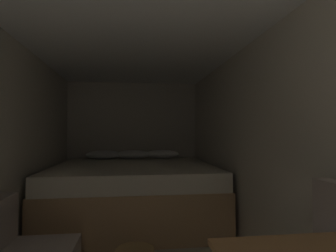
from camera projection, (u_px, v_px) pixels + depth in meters
wall_back at (133, 141)px, 4.91m from camera, size 2.36×0.05×2.08m
wall_right at (261, 149)px, 2.54m from camera, size 0.05×5.03×2.08m
ceiling_slab at (136, 29)px, 2.42m from camera, size 2.36×5.03×0.05m
bed at (134, 191)px, 3.82m from camera, size 2.14×2.05×0.90m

